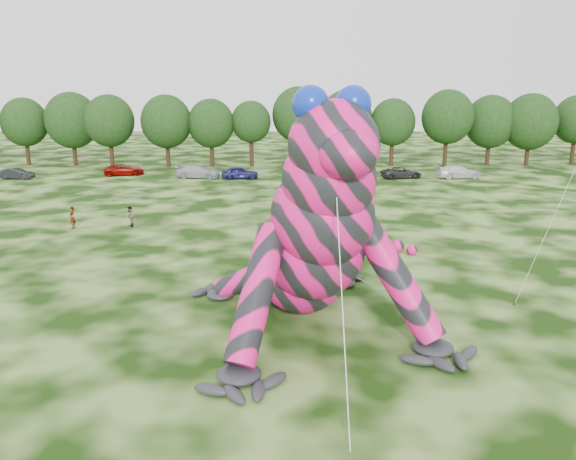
# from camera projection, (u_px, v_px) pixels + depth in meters

# --- Properties ---
(ground) EXTENTS (240.00, 240.00, 0.00)m
(ground) POSITION_uv_depth(u_px,v_px,m) (131.00, 380.00, 20.33)
(ground) COLOR #16330A
(ground) RESTS_ON ground
(inflatable_gecko) EXTENTS (22.54, 24.83, 10.43)m
(inflatable_gecko) POSITION_uv_depth(u_px,v_px,m) (293.00, 200.00, 26.22)
(inflatable_gecko) COLOR #F3137A
(inflatable_gecko) RESTS_ON ground
(tree_4) EXTENTS (6.22, 5.60, 9.06)m
(tree_4) POSITION_uv_depth(u_px,v_px,m) (25.00, 132.00, 75.99)
(tree_4) COLOR black
(tree_4) RESTS_ON ground
(tree_5) EXTENTS (7.16, 6.44, 9.80)m
(tree_5) POSITION_uv_depth(u_px,v_px,m) (73.00, 129.00, 75.66)
(tree_5) COLOR black
(tree_5) RESTS_ON ground
(tree_6) EXTENTS (6.52, 5.86, 9.49)m
(tree_6) POSITION_uv_depth(u_px,v_px,m) (110.00, 131.00, 74.02)
(tree_6) COLOR black
(tree_6) RESTS_ON ground
(tree_7) EXTENTS (6.68, 6.01, 9.48)m
(tree_7) POSITION_uv_depth(u_px,v_px,m) (167.00, 131.00, 74.17)
(tree_7) COLOR black
(tree_7) RESTS_ON ground
(tree_8) EXTENTS (6.14, 5.53, 8.94)m
(tree_8) POSITION_uv_depth(u_px,v_px,m) (211.00, 133.00, 74.44)
(tree_8) COLOR black
(tree_8) RESTS_ON ground
(tree_9) EXTENTS (5.27, 4.74, 8.68)m
(tree_9) POSITION_uv_depth(u_px,v_px,m) (251.00, 134.00, 74.85)
(tree_9) COLOR black
(tree_9) RESTS_ON ground
(tree_10) EXTENTS (7.09, 6.38, 10.50)m
(tree_10) POSITION_uv_depth(u_px,v_px,m) (298.00, 126.00, 75.85)
(tree_10) COLOR black
(tree_10) RESTS_ON ground
(tree_11) EXTENTS (7.01, 6.31, 10.07)m
(tree_11) POSITION_uv_depth(u_px,v_px,m) (346.00, 128.00, 75.56)
(tree_11) COLOR black
(tree_11) RESTS_ON ground
(tree_12) EXTENTS (5.99, 5.39, 8.97)m
(tree_12) POSITION_uv_depth(u_px,v_px,m) (392.00, 132.00, 75.28)
(tree_12) COLOR black
(tree_12) RESTS_ON ground
(tree_13) EXTENTS (6.83, 6.15, 10.13)m
(tree_13) POSITION_uv_depth(u_px,v_px,m) (447.00, 128.00, 74.58)
(tree_13) COLOR black
(tree_13) RESTS_ON ground
(tree_14) EXTENTS (6.82, 6.14, 9.40)m
(tree_14) POSITION_uv_depth(u_px,v_px,m) (490.00, 130.00, 76.24)
(tree_14) COLOR black
(tree_14) RESTS_ON ground
(tree_15) EXTENTS (7.17, 6.45, 9.63)m
(tree_15) POSITION_uv_depth(u_px,v_px,m) (530.00, 130.00, 75.32)
(tree_15) COLOR black
(tree_15) RESTS_ON ground
(tree_16) EXTENTS (6.26, 5.63, 9.37)m
(tree_16) POSITION_uv_depth(u_px,v_px,m) (575.00, 130.00, 76.93)
(tree_16) COLOR black
(tree_16) RESTS_ON ground
(car_1) EXTENTS (3.95, 1.62, 1.27)m
(car_1) POSITION_uv_depth(u_px,v_px,m) (16.00, 174.00, 64.90)
(car_1) COLOR black
(car_1) RESTS_ON ground
(car_2) EXTENTS (5.15, 3.16, 1.33)m
(car_2) POSITION_uv_depth(u_px,v_px,m) (124.00, 170.00, 67.83)
(car_2) COLOR #800703
(car_2) RESTS_ON ground
(car_3) EXTENTS (5.37, 2.82, 1.49)m
(car_3) POSITION_uv_depth(u_px,v_px,m) (198.00, 172.00, 65.70)
(car_3) COLOR #A2A6AC
(car_3) RESTS_ON ground
(car_4) EXTENTS (4.49, 2.35, 1.46)m
(car_4) POSITION_uv_depth(u_px,v_px,m) (240.00, 173.00, 65.08)
(car_4) COLOR #191A50
(car_4) RESTS_ON ground
(car_5) EXTENTS (4.67, 2.06, 1.49)m
(car_5) POSITION_uv_depth(u_px,v_px,m) (346.00, 171.00, 66.60)
(car_5) COLOR #BBB5AC
(car_5) RESTS_ON ground
(car_6) EXTENTS (5.04, 3.04, 1.31)m
(car_6) POSITION_uv_depth(u_px,v_px,m) (402.00, 173.00, 65.53)
(car_6) COLOR #262628
(car_6) RESTS_ON ground
(car_7) EXTENTS (5.42, 2.67, 1.51)m
(car_7) POSITION_uv_depth(u_px,v_px,m) (458.00, 172.00, 65.47)
(car_7) COLOR silver
(car_7) RESTS_ON ground
(spectator_0) EXTENTS (0.42, 0.62, 1.68)m
(spectator_0) POSITION_uv_depth(u_px,v_px,m) (72.00, 218.00, 42.02)
(spectator_0) COLOR gray
(spectator_0) RESTS_ON ground
(spectator_1) EXTENTS (0.90, 0.97, 1.59)m
(spectator_1) POSITION_uv_depth(u_px,v_px,m) (130.00, 217.00, 42.55)
(spectator_1) COLOR gray
(spectator_1) RESTS_ON ground
(spectator_2) EXTENTS (1.19, 1.26, 1.71)m
(spectator_2) POSITION_uv_depth(u_px,v_px,m) (325.00, 195.00, 50.63)
(spectator_2) COLOR gray
(spectator_2) RESTS_ON ground
(spectator_5) EXTENTS (1.26, 1.72, 1.80)m
(spectator_5) POSITION_uv_depth(u_px,v_px,m) (274.00, 229.00, 38.41)
(spectator_5) COLOR gray
(spectator_5) RESTS_ON ground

